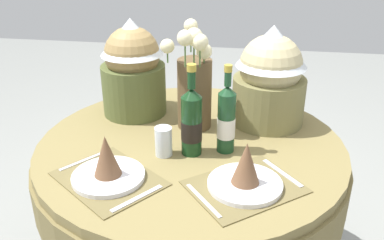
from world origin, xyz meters
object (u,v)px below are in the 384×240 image
at_px(wine_bottle_centre, 226,119).
at_px(tumbler_near_left, 164,141).
at_px(gift_tub_back_right, 270,73).
at_px(place_setting_left, 108,167).
at_px(gift_tub_back_left, 133,65).
at_px(wine_bottle_left, 192,121).
at_px(flower_vase, 194,83).
at_px(dining_table, 191,171).
at_px(place_setting_right, 245,175).

bearing_deg(wine_bottle_centre, tumbler_near_left, -163.19).
bearing_deg(gift_tub_back_right, place_setting_left, -134.26).
bearing_deg(gift_tub_back_left, wine_bottle_left, -46.68).
height_order(flower_vase, tumbler_near_left, flower_vase).
distance_m(flower_vase, wine_bottle_left, 0.23).
relative_size(wine_bottle_left, gift_tub_back_left, 0.81).
bearing_deg(gift_tub_back_right, dining_table, -141.23).
relative_size(place_setting_left, place_setting_right, 1.00).
xyz_separation_m(place_setting_right, flower_vase, (-0.23, 0.41, 0.14)).
relative_size(place_setting_left, gift_tub_back_right, 1.04).
height_order(place_setting_right, flower_vase, flower_vase).
xyz_separation_m(dining_table, tumbler_near_left, (-0.08, -0.11, 0.19)).
bearing_deg(tumbler_near_left, wine_bottle_left, 16.56).
distance_m(wine_bottle_left, gift_tub_back_left, 0.45).
xyz_separation_m(tumbler_near_left, gift_tub_back_right, (0.37, 0.34, 0.16)).
xyz_separation_m(place_setting_right, tumbler_near_left, (-0.30, 0.16, 0.01)).
height_order(place_setting_left, place_setting_right, same).
bearing_deg(flower_vase, place_setting_left, -116.66).
bearing_deg(dining_table, place_setting_left, -127.36).
relative_size(place_setting_left, wine_bottle_left, 1.26).
relative_size(place_setting_right, wine_bottle_left, 1.26).
xyz_separation_m(flower_vase, gift_tub_back_right, (0.30, 0.09, 0.02)).
bearing_deg(wine_bottle_centre, place_setting_right, -70.36).
bearing_deg(gift_tub_back_right, wine_bottle_centre, -118.89).
bearing_deg(dining_table, place_setting_right, -51.45).
bearing_deg(gift_tub_back_left, dining_table, -39.92).
relative_size(dining_table, gift_tub_back_left, 2.88).
bearing_deg(wine_bottle_left, flower_vase, 96.38).
distance_m(dining_table, gift_tub_back_left, 0.51).
relative_size(wine_bottle_left, gift_tub_back_right, 0.83).
relative_size(place_setting_left, wine_bottle_centre, 1.29).
height_order(place_setting_right, wine_bottle_centre, wine_bottle_centre).
height_order(dining_table, tumbler_near_left, tumbler_near_left).
relative_size(flower_vase, gift_tub_back_left, 1.02).
xyz_separation_m(dining_table, wine_bottle_left, (0.02, -0.08, 0.26)).
relative_size(wine_bottle_left, wine_bottle_centre, 1.03).
relative_size(place_setting_left, flower_vase, 1.01).
xyz_separation_m(place_setting_right, wine_bottle_left, (-0.20, 0.19, 0.08)).
distance_m(dining_table, wine_bottle_left, 0.27).
distance_m(tumbler_near_left, gift_tub_back_left, 0.44).
bearing_deg(place_setting_right, dining_table, 128.55).
xyz_separation_m(place_setting_left, gift_tub_back_left, (-0.06, 0.54, 0.17)).
bearing_deg(place_setting_left, place_setting_right, 3.02).
bearing_deg(flower_vase, tumbler_near_left, -106.48).
bearing_deg(place_setting_right, gift_tub_back_left, 134.52).
relative_size(flower_vase, wine_bottle_left, 1.25).
xyz_separation_m(place_setting_left, tumbler_near_left, (0.15, 0.19, 0.01)).
distance_m(wine_bottle_left, gift_tub_back_right, 0.42).
relative_size(dining_table, flower_vase, 2.82).
bearing_deg(place_setting_left, flower_vase, 63.34).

